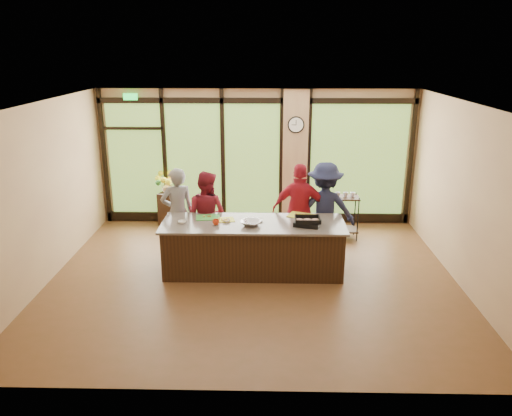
{
  "coord_description": "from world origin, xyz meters",
  "views": [
    {
      "loc": [
        0.24,
        -7.9,
        3.84
      ],
      "look_at": [
        0.05,
        0.4,
        1.16
      ],
      "focal_mm": 35.0,
      "sensor_mm": 36.0,
      "label": 1
    }
  ],
  "objects_px": {
    "roasting_pan": "(307,223)",
    "flower_stand": "(169,209)",
    "island_base": "(253,248)",
    "cook_left": "(178,212)",
    "cook_right": "(324,209)",
    "bar_cart": "(341,211)"
  },
  "relations": [
    {
      "from": "cook_left",
      "to": "bar_cart",
      "type": "bearing_deg",
      "value": 174.36
    },
    {
      "from": "cook_right",
      "to": "flower_stand",
      "type": "relative_size",
      "value": 2.45
    },
    {
      "from": "roasting_pan",
      "to": "flower_stand",
      "type": "height_order",
      "value": "roasting_pan"
    },
    {
      "from": "cook_left",
      "to": "bar_cart",
      "type": "relative_size",
      "value": 1.72
    },
    {
      "from": "cook_right",
      "to": "flower_stand",
      "type": "bearing_deg",
      "value": -25.99
    },
    {
      "from": "island_base",
      "to": "cook_right",
      "type": "relative_size",
      "value": 1.71
    },
    {
      "from": "bar_cart",
      "to": "cook_left",
      "type": "bearing_deg",
      "value": -162.77
    },
    {
      "from": "island_base",
      "to": "cook_right",
      "type": "xyz_separation_m",
      "value": [
        1.33,
        0.84,
        0.46
      ]
    },
    {
      "from": "bar_cart",
      "to": "roasting_pan",
      "type": "bearing_deg",
      "value": -114.58
    },
    {
      "from": "cook_right",
      "to": "roasting_pan",
      "type": "bearing_deg",
      "value": 67.47
    },
    {
      "from": "island_base",
      "to": "flower_stand",
      "type": "height_order",
      "value": "island_base"
    },
    {
      "from": "cook_left",
      "to": "cook_right",
      "type": "bearing_deg",
      "value": 160.42
    },
    {
      "from": "island_base",
      "to": "roasting_pan",
      "type": "xyz_separation_m",
      "value": [
        0.93,
        -0.12,
        0.52
      ]
    },
    {
      "from": "roasting_pan",
      "to": "bar_cart",
      "type": "bearing_deg",
      "value": 81.31
    },
    {
      "from": "island_base",
      "to": "cook_left",
      "type": "relative_size",
      "value": 1.8
    },
    {
      "from": "island_base",
      "to": "roasting_pan",
      "type": "distance_m",
      "value": 1.07
    },
    {
      "from": "flower_stand",
      "to": "bar_cart",
      "type": "bearing_deg",
      "value": 7.92
    },
    {
      "from": "roasting_pan",
      "to": "flower_stand",
      "type": "xyz_separation_m",
      "value": [
        -2.91,
        2.57,
        -0.59
      ]
    },
    {
      "from": "roasting_pan",
      "to": "flower_stand",
      "type": "distance_m",
      "value": 3.93
    },
    {
      "from": "cook_right",
      "to": "roasting_pan",
      "type": "relative_size",
      "value": 4.21
    },
    {
      "from": "roasting_pan",
      "to": "bar_cart",
      "type": "xyz_separation_m",
      "value": [
        0.83,
        1.8,
        -0.36
      ]
    },
    {
      "from": "island_base",
      "to": "cook_right",
      "type": "height_order",
      "value": "cook_right"
    }
  ]
}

